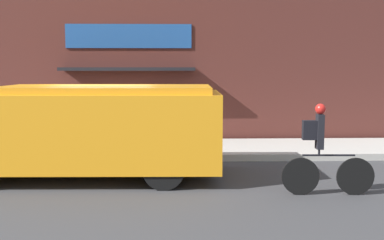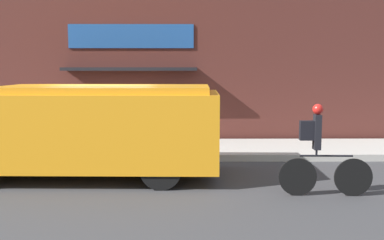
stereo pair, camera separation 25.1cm
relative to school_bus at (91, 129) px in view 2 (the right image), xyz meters
The scene contains 6 objects.
ground_plane 1.90m from the school_bus, 91.02° to the left, with size 70.00×70.00×0.00m, color #38383A.
sidewalk 3.04m from the school_bus, 90.55° to the left, with size 28.00×2.61×0.18m.
storefront 4.67m from the school_bus, 90.24° to the left, with size 17.62×0.92×5.40m.
school_bus is the anchor object (origin of this frame).
cyclist 4.81m from the school_bus, 18.05° to the right, with size 1.74×0.20×1.73m.
trash_bin 4.23m from the school_bus, 115.14° to the left, with size 0.53×0.53×0.85m.
Camera 2 is at (2.15, -11.25, 2.39)m, focal length 42.00 mm.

